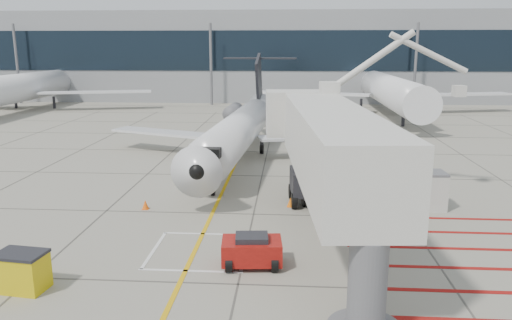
# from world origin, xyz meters

# --- Properties ---
(ground_plane) EXTENTS (260.00, 260.00, 0.00)m
(ground_plane) POSITION_xyz_m (0.00, 0.00, 0.00)
(ground_plane) COLOR gray
(ground_plane) RESTS_ON ground
(regional_jet) EXTENTS (25.62, 31.37, 7.82)m
(regional_jet) POSITION_xyz_m (-2.20, 14.26, 3.91)
(regional_jet) COLOR silver
(regional_jet) RESTS_ON ground_plane
(jet_bridge) EXTENTS (11.22, 20.99, 8.11)m
(jet_bridge) POSITION_xyz_m (3.68, -0.22, 4.06)
(jet_bridge) COLOR silver
(jet_bridge) RESTS_ON ground_plane
(pushback_tug) EXTENTS (2.51, 1.69, 1.40)m
(pushback_tug) POSITION_xyz_m (0.39, -2.33, 0.70)
(pushback_tug) COLOR #9C130F
(pushback_tug) RESTS_ON ground_plane
(spill_bin) EXTENTS (1.82, 1.33, 1.47)m
(spill_bin) POSITION_xyz_m (-7.80, -4.93, 0.73)
(spill_bin) COLOR gold
(spill_bin) RESTS_ON ground_plane
(baggage_cart) EXTENTS (2.22, 1.86, 1.20)m
(baggage_cart) POSITION_xyz_m (3.55, 5.44, 0.60)
(baggage_cart) COLOR slate
(baggage_cart) RESTS_ON ground_plane
(ground_power_unit) EXTENTS (2.66, 1.62, 2.06)m
(ground_power_unit) POSITION_xyz_m (9.02, 5.64, 1.03)
(ground_power_unit) COLOR beige
(ground_power_unit) RESTS_ON ground_plane
(cone_nose) EXTENTS (0.37, 0.37, 0.51)m
(cone_nose) POSITION_xyz_m (-5.97, 4.47, 0.26)
(cone_nose) COLOR #F85A0D
(cone_nose) RESTS_ON ground_plane
(cone_side) EXTENTS (0.38, 0.38, 0.52)m
(cone_side) POSITION_xyz_m (1.95, 5.43, 0.26)
(cone_side) COLOR orange
(cone_side) RESTS_ON ground_plane
(terminal_building) EXTENTS (180.00, 28.00, 14.00)m
(terminal_building) POSITION_xyz_m (10.00, 70.00, 7.00)
(terminal_building) COLOR gray
(terminal_building) RESTS_ON ground_plane
(terminal_glass_band) EXTENTS (180.00, 0.10, 6.00)m
(terminal_glass_band) POSITION_xyz_m (10.00, 55.95, 8.00)
(terminal_glass_band) COLOR black
(terminal_glass_band) RESTS_ON ground_plane
(bg_aircraft_b) EXTENTS (33.94, 37.71, 11.31)m
(bg_aircraft_b) POSITION_xyz_m (-34.55, 46.00, 5.66)
(bg_aircraft_b) COLOR silver
(bg_aircraft_b) RESTS_ON ground_plane
(bg_aircraft_c) EXTENTS (33.90, 37.67, 11.30)m
(bg_aircraft_c) POSITION_xyz_m (14.40, 46.00, 5.65)
(bg_aircraft_c) COLOR silver
(bg_aircraft_c) RESTS_ON ground_plane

